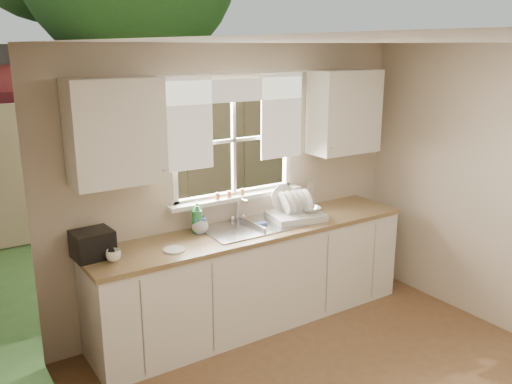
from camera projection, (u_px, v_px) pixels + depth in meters
room_walls at (410, 255)px, 3.31m from camera, size 3.62×4.02×2.50m
ceiling at (418, 41)px, 3.03m from camera, size 3.60×4.00×0.02m
window at (235, 159)px, 4.91m from camera, size 1.38×0.16×1.06m
curtains at (237, 109)px, 4.75m from camera, size 1.50×0.03×0.81m
base_cabinets at (254, 278)px, 4.92m from camera, size 3.00×0.62×0.87m
countertop at (254, 230)px, 4.81m from camera, size 3.04×0.65×0.04m
upper_cabinet_left at (115, 132)px, 4.06m from camera, size 0.70×0.33×0.80m
upper_cabinet_right at (344, 112)px, 5.28m from camera, size 0.70×0.33×0.80m
wall_outlet at (310, 188)px, 5.47m from camera, size 0.08×0.01×0.12m
sill_jars at (230, 194)px, 4.89m from camera, size 0.30×0.04×0.06m
sink at (252, 235)px, 4.84m from camera, size 0.88×0.52×0.40m
dish_rack at (295, 212)px, 5.03m from camera, size 0.54×0.44×0.31m
bowl at (310, 209)px, 5.05m from camera, size 0.22×0.22×0.05m
soap_bottle_a at (197, 217)px, 4.64m from camera, size 0.14×0.14×0.28m
soap_bottle_b at (199, 221)px, 4.66m from camera, size 0.12×0.12×0.21m
soap_bottle_c at (200, 223)px, 4.65m from camera, size 0.18×0.18×0.18m
saucer at (174, 250)px, 4.28m from camera, size 0.18×0.18×0.01m
cup at (114, 256)px, 4.05m from camera, size 0.14×0.14×0.09m
black_appliance at (93, 244)px, 4.12m from camera, size 0.31×0.27×0.21m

